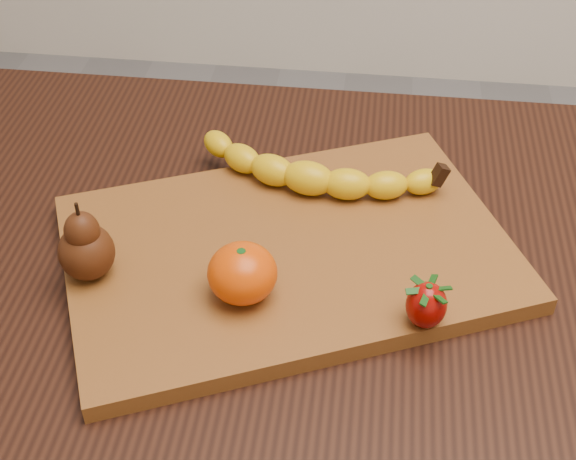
# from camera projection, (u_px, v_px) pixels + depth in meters

# --- Properties ---
(table) EXTENTS (1.00, 0.70, 0.76)m
(table) POSITION_uv_depth(u_px,v_px,m) (268.00, 321.00, 0.90)
(table) COLOR black
(table) RESTS_ON ground
(cutting_board) EXTENTS (0.53, 0.46, 0.02)m
(cutting_board) POSITION_uv_depth(u_px,v_px,m) (288.00, 252.00, 0.83)
(cutting_board) COLOR brown
(cutting_board) RESTS_ON table
(banana) EXTENTS (0.25, 0.11, 0.04)m
(banana) POSITION_uv_depth(u_px,v_px,m) (308.00, 178.00, 0.88)
(banana) COLOR yellow
(banana) RESTS_ON cutting_board
(pear) EXTENTS (0.06, 0.06, 0.09)m
(pear) POSITION_uv_depth(u_px,v_px,m) (84.00, 240.00, 0.77)
(pear) COLOR #421D0A
(pear) RESTS_ON cutting_board
(mandarin) EXTENTS (0.07, 0.07, 0.06)m
(mandarin) POSITION_uv_depth(u_px,v_px,m) (242.00, 273.00, 0.75)
(mandarin) COLOR #D64102
(mandarin) RESTS_ON cutting_board
(strawberry) EXTENTS (0.05, 0.05, 0.05)m
(strawberry) POSITION_uv_depth(u_px,v_px,m) (427.00, 304.00, 0.73)
(strawberry) COLOR #920803
(strawberry) RESTS_ON cutting_board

